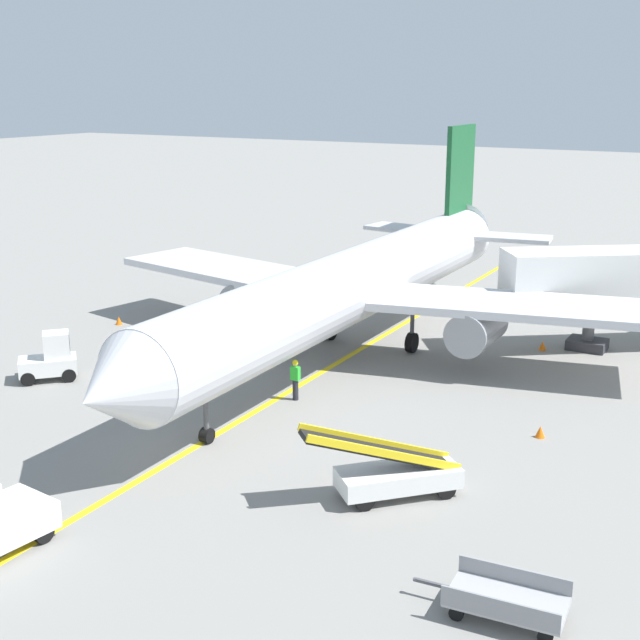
% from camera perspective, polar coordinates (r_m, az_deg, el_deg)
% --- Properties ---
extents(ground_plane, '(300.00, 300.00, 0.00)m').
position_cam_1_polar(ground_plane, '(30.72, -9.80, -8.64)').
color(ground_plane, gray).
extents(taxi_line_yellow, '(1.72, 79.99, 0.01)m').
position_cam_1_polar(taxi_line_yellow, '(34.21, -4.01, -5.89)').
color(taxi_line_yellow, yellow).
rests_on(taxi_line_yellow, ground).
extents(airliner, '(28.61, 35.25, 10.10)m').
position_cam_1_polar(airliner, '(40.10, 2.51, 2.43)').
color(airliner, silver).
rests_on(airliner, ground).
extents(baggage_tug_near_wing, '(2.60, 2.63, 2.10)m').
position_cam_1_polar(baggage_tug_near_wing, '(38.90, -17.39, -2.48)').
color(baggage_tug_near_wing, silver).
rests_on(baggage_tug_near_wing, ground).
extents(belt_loader_forward_hold, '(4.35, 4.49, 2.59)m').
position_cam_1_polar(belt_loader_forward_hold, '(27.11, 4.97, -10.03)').
color(belt_loader_forward_hold, silver).
rests_on(belt_loader_forward_hold, ground).
extents(baggage_cart_loaded, '(3.81, 1.77, 0.94)m').
position_cam_1_polar(baggage_cart_loaded, '(22.06, 12.22, -17.70)').
color(baggage_cart_loaded, '#A5A5A8').
rests_on(baggage_cart_loaded, ground).
extents(ground_crew_marshaller, '(0.36, 0.24, 1.70)m').
position_cam_1_polar(ground_crew_marshaller, '(34.79, -1.64, -3.89)').
color(ground_crew_marshaller, '#26262D').
rests_on(ground_crew_marshaller, ground).
extents(safety_cone_nose_left, '(0.36, 0.36, 0.44)m').
position_cam_1_polar(safety_cone_nose_left, '(47.05, -13.18, -0.03)').
color(safety_cone_nose_left, orange).
rests_on(safety_cone_nose_left, ground).
extents(safety_cone_nose_right, '(0.36, 0.36, 0.44)m').
position_cam_1_polar(safety_cone_nose_right, '(42.80, 14.53, -1.65)').
color(safety_cone_nose_right, orange).
rests_on(safety_cone_nose_right, ground).
extents(safety_cone_wingtip_left, '(0.36, 0.36, 0.44)m').
position_cam_1_polar(safety_cone_wingtip_left, '(44.41, -17.37, -1.25)').
color(safety_cone_wingtip_left, orange).
rests_on(safety_cone_wingtip_left, ground).
extents(safety_cone_wingtip_right, '(0.36, 0.36, 0.44)m').
position_cam_1_polar(safety_cone_wingtip_right, '(32.41, 14.38, -7.18)').
color(safety_cone_wingtip_right, orange).
rests_on(safety_cone_wingtip_right, ground).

